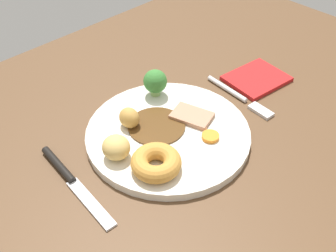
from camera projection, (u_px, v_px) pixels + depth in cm
name	position (u px, v px, depth cm)	size (l,w,h in cm)	color
dining_table	(172.00, 152.00, 66.56)	(120.00, 84.00, 3.60)	brown
dinner_plate	(168.00, 134.00, 66.11)	(26.64, 26.64, 1.40)	silver
gravy_pool	(156.00, 126.00, 66.22)	(9.44, 9.44, 0.30)	#563819
meat_slice_main	(192.00, 116.00, 67.80)	(6.59, 4.41, 0.80)	tan
yorkshire_pudding	(156.00, 163.00, 58.52)	(7.42, 7.42, 2.63)	#C68938
roast_potato_left	(116.00, 147.00, 60.10)	(4.15, 4.30, 3.69)	#D8B260
roast_potato_right	(129.00, 118.00, 65.44)	(3.61, 3.07, 3.40)	#BC8C42
carrot_coin_front	(210.00, 136.00, 64.12)	(2.78, 2.78, 0.66)	orange
broccoli_floret	(155.00, 82.00, 71.21)	(4.19, 4.19, 4.93)	#8CB766
fork	(240.00, 97.00, 73.96)	(2.65, 15.32, 0.90)	silver
knife	(70.00, 178.00, 59.27)	(2.82, 18.56, 1.20)	black
folded_napkin	(256.00, 79.00, 78.42)	(11.00, 9.00, 0.80)	red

